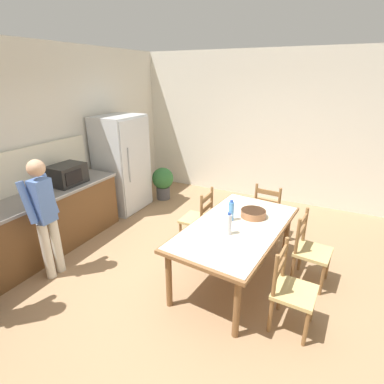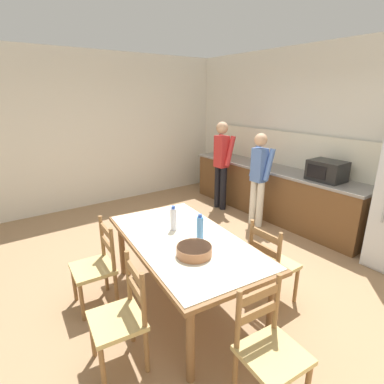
% 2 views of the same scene
% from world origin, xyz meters
% --- Properties ---
extents(ground_plane, '(8.32, 8.32, 0.00)m').
position_xyz_m(ground_plane, '(0.00, 0.00, 0.00)').
color(ground_plane, '#9E7A56').
extents(wall_back, '(6.52, 0.12, 2.90)m').
position_xyz_m(wall_back, '(0.00, 2.66, 1.45)').
color(wall_back, silver).
rests_on(wall_back, ground).
extents(wall_left, '(0.12, 5.20, 2.90)m').
position_xyz_m(wall_left, '(-3.26, 0.00, 1.45)').
color(wall_left, silver).
rests_on(wall_left, ground).
extents(kitchen_counter, '(3.50, 0.66, 0.89)m').
position_xyz_m(kitchen_counter, '(-0.80, 2.23, 0.45)').
color(kitchen_counter, brown).
rests_on(kitchen_counter, ground).
extents(counter_splashback, '(3.46, 0.03, 0.60)m').
position_xyz_m(counter_splashback, '(-0.80, 2.54, 1.19)').
color(counter_splashback, '#EFE8CB').
rests_on(counter_splashback, kitchen_counter).
extents(microwave, '(0.50, 0.39, 0.30)m').
position_xyz_m(microwave, '(0.23, 2.21, 1.04)').
color(microwave, black).
rests_on(microwave, kitchen_counter).
extents(dining_table, '(1.99, 1.20, 0.75)m').
position_xyz_m(dining_table, '(0.34, -0.44, 0.68)').
color(dining_table, brown).
rests_on(dining_table, ground).
extents(bottle_near_centre, '(0.07, 0.07, 0.27)m').
position_xyz_m(bottle_near_centre, '(0.11, -0.41, 0.87)').
color(bottle_near_centre, silver).
rests_on(bottle_near_centre, dining_table).
extents(bottle_off_centre, '(0.07, 0.07, 0.27)m').
position_xyz_m(bottle_off_centre, '(0.45, -0.32, 0.87)').
color(bottle_off_centre, '#4C8ED6').
rests_on(bottle_off_centre, dining_table).
extents(serving_bowl, '(0.32, 0.32, 0.09)m').
position_xyz_m(serving_bowl, '(0.66, -0.54, 0.80)').
color(serving_bowl, '#9E6642').
rests_on(serving_bowl, dining_table).
extents(chair_side_near_left, '(0.44, 0.43, 0.91)m').
position_xyz_m(chair_side_near_left, '(-0.17, -1.19, 0.44)').
color(chair_side_near_left, olive).
rests_on(chair_side_near_left, ground).
extents(chair_side_far_right, '(0.42, 0.40, 0.91)m').
position_xyz_m(chair_side_far_right, '(0.85, 0.31, 0.44)').
color(chair_side_far_right, olive).
rests_on(chair_side_far_right, ground).
extents(chair_side_near_right, '(0.46, 0.45, 0.91)m').
position_xyz_m(chair_side_near_right, '(0.68, -1.27, 0.44)').
color(chair_side_near_right, olive).
rests_on(chair_side_near_right, ground).
extents(chair_head_end, '(0.43, 0.45, 0.91)m').
position_xyz_m(chair_head_end, '(1.57, -0.56, 0.44)').
color(chair_head_end, olive).
rests_on(chair_head_end, ground).
extents(person_at_sink, '(0.42, 0.29, 1.66)m').
position_xyz_m(person_at_sink, '(-1.57, 1.71, 0.93)').
color(person_at_sink, black).
rests_on(person_at_sink, ground).
extents(person_at_counter, '(0.39, 0.27, 1.55)m').
position_xyz_m(person_at_counter, '(-0.62, 1.69, 0.87)').
color(person_at_counter, silver).
rests_on(person_at_counter, ground).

